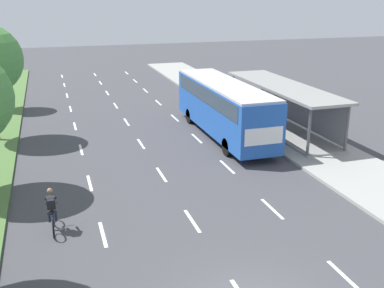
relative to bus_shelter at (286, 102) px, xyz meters
name	(u,v)px	position (x,y,z in m)	size (l,w,h in m)	color
sidewalk_right	(253,114)	(-0.28, 4.29, -1.79)	(4.50, 52.00, 0.15)	#9E9E99
lane_divider_left	(78,137)	(-13.03, 2.53, -1.86)	(0.14, 47.48, 0.01)	white
lane_divider_center	(133,132)	(-9.53, 2.53, -1.86)	(0.14, 47.48, 0.01)	white
lane_divider_right	(185,127)	(-6.03, 2.53, -1.86)	(0.14, 47.48, 0.01)	white
bus_shelter	(286,102)	(0.00, 0.00, 0.00)	(2.90, 11.41, 2.86)	gray
bus	(224,104)	(-4.28, 0.04, 0.20)	(2.54, 11.29, 3.37)	#2356B2
cyclist	(52,212)	(-14.77, -9.27, -1.08)	(0.46, 1.82, 1.71)	black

